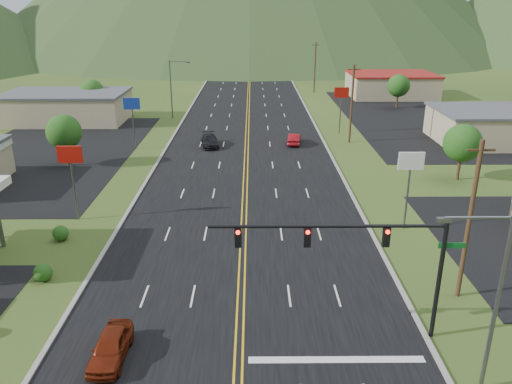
{
  "coord_description": "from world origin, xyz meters",
  "views": [
    {
      "loc": [
        0.74,
        -8.74,
        17.01
      ],
      "look_at": [
        0.98,
        24.48,
        4.5
      ],
      "focal_mm": 35.0,
      "sensor_mm": 36.0,
      "label": 1
    }
  ],
  "objects_px": {
    "car_dark_mid": "(210,141)",
    "streetlight_west": "(173,85)",
    "car_red_near": "(111,347)",
    "traffic_signal": "(365,249)",
    "streetlight_east": "(492,293)",
    "car_red_far": "(294,139)"
  },
  "relations": [
    {
      "from": "car_dark_mid",
      "to": "streetlight_west",
      "type": "bearing_deg",
      "value": 102.84
    },
    {
      "from": "streetlight_west",
      "to": "car_red_near",
      "type": "height_order",
      "value": "streetlight_west"
    },
    {
      "from": "traffic_signal",
      "to": "car_dark_mid",
      "type": "bearing_deg",
      "value": 105.98
    },
    {
      "from": "streetlight_east",
      "to": "car_red_far",
      "type": "relative_size",
      "value": 2.12
    },
    {
      "from": "car_red_far",
      "to": "streetlight_west",
      "type": "bearing_deg",
      "value": -33.75
    },
    {
      "from": "streetlight_east",
      "to": "streetlight_west",
      "type": "bearing_deg",
      "value": 110.86
    },
    {
      "from": "car_red_far",
      "to": "car_dark_mid",
      "type": "bearing_deg",
      "value": 13.26
    },
    {
      "from": "streetlight_west",
      "to": "car_red_far",
      "type": "bearing_deg",
      "value": -41.85
    },
    {
      "from": "streetlight_west",
      "to": "car_dark_mid",
      "type": "bearing_deg",
      "value": -67.63
    },
    {
      "from": "car_red_near",
      "to": "car_red_far",
      "type": "height_order",
      "value": "car_red_far"
    },
    {
      "from": "streetlight_east",
      "to": "car_red_near",
      "type": "xyz_separation_m",
      "value": [
        -17.68,
        2.22,
        -4.48
      ]
    },
    {
      "from": "streetlight_west",
      "to": "car_dark_mid",
      "type": "distance_m",
      "value": 18.89
    },
    {
      "from": "streetlight_west",
      "to": "car_dark_mid",
      "type": "xyz_separation_m",
      "value": [
        6.98,
        -16.97,
        -4.47
      ]
    },
    {
      "from": "streetlight_west",
      "to": "car_red_far",
      "type": "xyz_separation_m",
      "value": [
        17.85,
        -15.99,
        -4.48
      ]
    },
    {
      "from": "traffic_signal",
      "to": "car_red_near",
      "type": "bearing_deg",
      "value": -172.21
    },
    {
      "from": "streetlight_west",
      "to": "car_red_far",
      "type": "height_order",
      "value": "streetlight_west"
    },
    {
      "from": "streetlight_east",
      "to": "car_red_far",
      "type": "xyz_separation_m",
      "value": [
        -5.01,
        44.01,
        -4.48
      ]
    },
    {
      "from": "car_dark_mid",
      "to": "car_red_far",
      "type": "distance_m",
      "value": 10.91
    },
    {
      "from": "traffic_signal",
      "to": "car_red_near",
      "type": "distance_m",
      "value": 13.9
    },
    {
      "from": "streetlight_west",
      "to": "car_red_near",
      "type": "bearing_deg",
      "value": -84.88
    },
    {
      "from": "car_dark_mid",
      "to": "car_red_far",
      "type": "height_order",
      "value": "car_dark_mid"
    },
    {
      "from": "car_red_near",
      "to": "car_dark_mid",
      "type": "height_order",
      "value": "car_dark_mid"
    }
  ]
}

